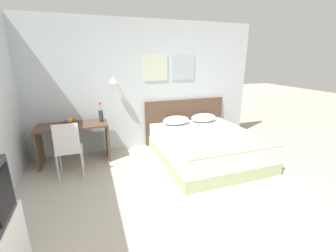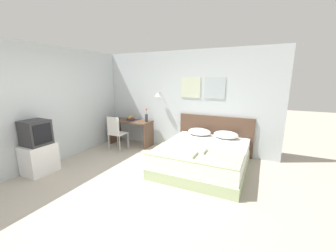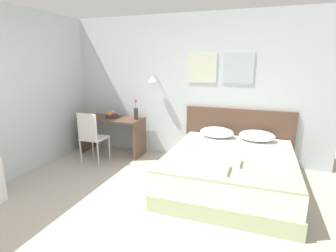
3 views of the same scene
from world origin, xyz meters
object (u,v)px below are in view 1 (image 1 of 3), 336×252
Objects in this scene: pillow_right at (204,118)px; throw_blanket at (224,144)px; desk_chair at (68,146)px; fruit_bowl at (71,122)px; folded_towel_mid_bed at (224,145)px; desk at (74,136)px; flower_vase at (101,115)px; headboard at (185,121)px; bed at (206,146)px; pillow_left at (176,120)px; folded_towel_near_foot at (220,139)px.

pillow_right is 0.34× the size of throw_blanket.
desk_chair reaches higher than fruit_bowl.
desk reaches higher than folded_towel_mid_bed.
flower_vase reaches higher than fruit_bowl.
desk_chair is (-0.05, -0.63, 0.03)m from desk.
desk_chair is at bearing -158.73° from headboard.
folded_towel_mid_bed is at bearing -98.07° from bed.
folded_towel_near_foot is (0.33, -1.22, -0.04)m from pillow_left.
headboard is 1.79m from folded_towel_mid_bed.
pillow_right reaches higher than throw_blanket.
fruit_bowl is at bearing 150.83° from throw_blanket.
pillow_left is 2.07m from desk.
headboard is at bearing 8.88° from flower_vase.
headboard reaches higher than desk.
desk is (-2.07, -0.06, -0.09)m from pillow_left.
bed is 2.48m from desk_chair.
throw_blanket is at bearing -76.31° from pillow_left.
pillow_right reaches higher than folded_towel_near_foot.
desk is at bearing 147.68° from folded_towel_mid_bed.
pillow_right is 0.62× the size of desk_chair.
fruit_bowl is at bearing 87.23° from desk_chair.
pillow_right is 1.71× the size of folded_towel_near_foot.
desk is (-2.40, 0.72, 0.26)m from bed.
pillow_right is at bearing 66.75° from bed.
pillow_left is 0.47× the size of desk.
throw_blanket is 5.50× the size of folded_towel_mid_bed.
bed is 5.96× the size of folded_towel_near_foot.
desk is at bearing 163.33° from bed.
headboard is at bearing 21.27° from desk_chair.
bed is 3.48× the size of pillow_right.
flower_vase is (0.52, 0.04, 0.35)m from desk.
fruit_bowl is at bearing -173.22° from headboard.
flower_vase is (-1.88, 0.76, 0.61)m from bed.
flower_vase reaches higher than folded_towel_mid_bed.
throw_blanket is 4.50× the size of flower_vase.
headboard is (0.00, 1.05, 0.24)m from bed.
pillow_right is 2.31× the size of fruit_bowl.
flower_vase is at bearing 3.96° from desk.
flower_vase is at bearing 140.05° from folded_towel_mid_bed.
bed is 0.55m from folded_towel_near_foot.
fruit_bowl is (0.03, 0.67, 0.23)m from desk_chair.
folded_towel_near_foot is at bearing 91.44° from throw_blanket.
flower_vase is at bearing -0.61° from fruit_bowl.
pillow_left is 1.00× the size of pillow_right.
headboard reaches higher than folded_towel_mid_bed.
folded_towel_near_foot is at bearing -25.97° from desk.
pillow_left is 1.53× the size of flower_vase.
throw_blanket is at bearing -90.00° from bed.
throw_blanket is (0.00, -0.59, 0.27)m from bed.
headboard is 2.46m from fruit_bowl.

